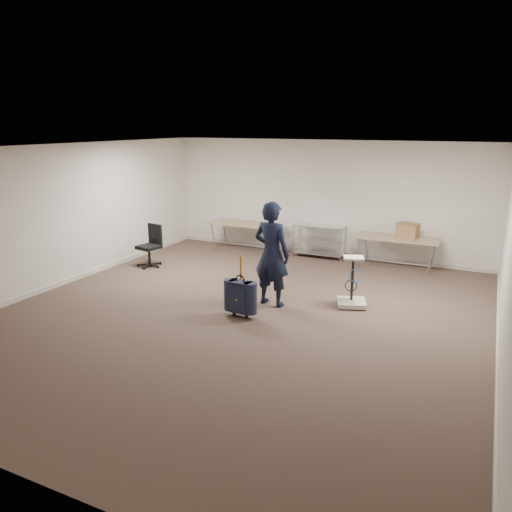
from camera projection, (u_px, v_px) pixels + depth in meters
The scene contains 10 objects.
ground at pixel (241, 314), 8.57m from camera, with size 9.00×9.00×0.00m, color #49362C.
room_shell at pixel (273, 288), 9.76m from camera, with size 8.00×9.00×9.00m.
folding_table_left at pixel (245, 225), 12.63m from camera, with size 1.80×0.75×0.73m.
folding_table_right at pixel (398, 240), 11.05m from camera, with size 1.80×0.75×0.73m.
wire_shelf at pixel (319, 239), 12.12m from camera, with size 1.22×0.47×0.80m.
person at pixel (272, 254), 8.81m from camera, with size 0.69×0.45×1.89m, color black.
suitcase at pixel (240, 297), 8.36m from camera, with size 0.40×0.25×1.07m.
office_chair at pixel (151, 254), 11.39m from camera, with size 0.58×0.58×0.96m.
equipment_cart at pixel (352, 293), 8.91m from camera, with size 0.63×0.63×0.91m.
cardboard_box at pixel (408, 230), 10.97m from camera, with size 0.44×0.33×0.33m, color olive.
Camera 1 is at (3.68, -7.13, 3.19)m, focal length 35.00 mm.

